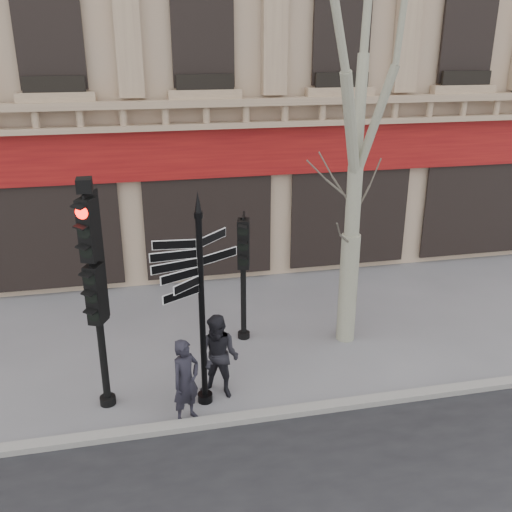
% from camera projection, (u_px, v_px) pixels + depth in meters
% --- Properties ---
extents(ground, '(80.00, 80.00, 0.00)m').
position_uv_depth(ground, '(244.00, 376.00, 11.41)').
color(ground, '#5A595E').
rests_on(ground, ground).
extents(kerb, '(80.00, 0.25, 0.12)m').
position_uv_depth(kerb, '(259.00, 416.00, 10.11)').
color(kerb, gray).
rests_on(kerb, ground).
extents(fingerpost, '(2.16, 2.16, 4.02)m').
position_uv_depth(fingerpost, '(200.00, 267.00, 9.67)').
color(fingerpost, black).
rests_on(fingerpost, ground).
extents(traffic_signal_main, '(0.56, 0.50, 4.25)m').
position_uv_depth(traffic_signal_main, '(94.00, 270.00, 9.59)').
color(traffic_signal_main, black).
rests_on(traffic_signal_main, ground).
extents(traffic_signal_secondary, '(0.54, 0.44, 2.80)m').
position_uv_depth(traffic_signal_secondary, '(243.00, 257.00, 12.19)').
color(traffic_signal_secondary, black).
rests_on(traffic_signal_secondary, ground).
extents(plane_tree, '(3.59, 3.59, 9.53)m').
position_uv_depth(plane_tree, '(365.00, 17.00, 10.46)').
color(plane_tree, gray).
rests_on(plane_tree, ground).
extents(pedestrian_a, '(0.69, 0.65, 1.58)m').
position_uv_depth(pedestrian_a, '(186.00, 381.00, 9.84)').
color(pedestrian_a, black).
rests_on(pedestrian_a, ground).
extents(pedestrian_b, '(1.01, 0.95, 1.65)m').
position_uv_depth(pedestrian_b, '(219.00, 357.00, 10.53)').
color(pedestrian_b, black).
rests_on(pedestrian_b, ground).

